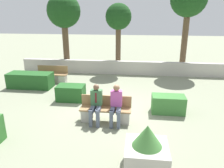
{
  "coord_description": "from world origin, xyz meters",
  "views": [
    {
      "loc": [
        0.98,
        -7.76,
        3.63
      ],
      "look_at": [
        -0.02,
        0.5,
        0.9
      ],
      "focal_mm": 35.0,
      "sensor_mm": 36.0,
      "label": 1
    }
  ],
  "objects": [
    {
      "name": "bench_front",
      "position": [
        -0.08,
        -0.92,
        0.34
      ],
      "size": [
        1.77,
        0.48,
        0.87
      ],
      "color": "#937047",
      "rests_on": "ground_plane"
    },
    {
      "name": "planter_corner_left",
      "position": [
        1.26,
        -3.28,
        0.5
      ],
      "size": [
        1.02,
        1.02,
        1.19
      ],
      "color": "#B7B2A8",
      "rests_on": "ground_plane"
    },
    {
      "name": "bench_left_side",
      "position": [
        -3.65,
        3.18,
        0.33
      ],
      "size": [
        1.7,
        0.49,
        0.87
      ],
      "rotation": [
        0.0,
        0.0,
        0.03
      ],
      "color": "#937047",
      "rests_on": "ground_plane"
    },
    {
      "name": "person_seated_man",
      "position": [
        -0.38,
        -1.06,
        0.74
      ],
      "size": [
        0.38,
        0.63,
        1.34
      ],
      "color": "#515B70",
      "rests_on": "ground_plane"
    },
    {
      "name": "tree_center_right",
      "position": [
        3.79,
        6.33,
        4.3
      ],
      "size": [
        2.15,
        2.15,
        5.49
      ],
      "color": "brown",
      "rests_on": "ground_plane"
    },
    {
      "name": "hedge_block_mid_left",
      "position": [
        -4.38,
        2.19,
        0.38
      ],
      "size": [
        2.19,
        0.86,
        0.76
      ],
      "color": "#235623",
      "rests_on": "ground_plane"
    },
    {
      "name": "person_seated_woman",
      "position": [
        0.3,
        -1.06,
        0.76
      ],
      "size": [
        0.38,
        0.63,
        1.36
      ],
      "color": "#515B70",
      "rests_on": "ground_plane"
    },
    {
      "name": "hedge_block_near_left",
      "position": [
        -1.85,
        0.8,
        0.33
      ],
      "size": [
        1.16,
        0.73,
        0.67
      ],
      "color": "#235623",
      "rests_on": "ground_plane"
    },
    {
      "name": "perimeter_wall",
      "position": [
        0.0,
        5.27,
        0.41
      ],
      "size": [
        12.55,
        0.3,
        0.82
      ],
      "color": "#B7B2A8",
      "rests_on": "ground_plane"
    },
    {
      "name": "tree_center_left",
      "position": [
        -0.29,
        5.94,
        3.26
      ],
      "size": [
        1.58,
        1.58,
        4.19
      ],
      "color": "brown",
      "rests_on": "ground_plane"
    },
    {
      "name": "ground_plane",
      "position": [
        0.0,
        0.0,
        0.0
      ],
      "size": [
        60.0,
        60.0,
        0.0
      ],
      "primitive_type": "plane",
      "color": "gray"
    },
    {
      "name": "tree_leftmost",
      "position": [
        -3.6,
        5.7,
        3.61
      ],
      "size": [
        2.03,
        2.03,
        4.74
      ],
      "color": "brown",
      "rests_on": "ground_plane"
    },
    {
      "name": "hedge_block_mid_right",
      "position": [
        2.17,
        0.04,
        0.34
      ],
      "size": [
        1.23,
        0.64,
        0.67
      ],
      "color": "#3D7A38",
      "rests_on": "ground_plane"
    }
  ]
}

